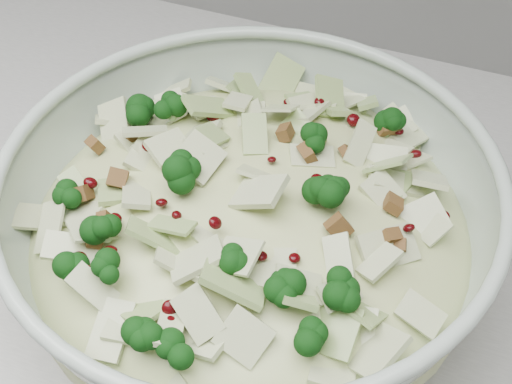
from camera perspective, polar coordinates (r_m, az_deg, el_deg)
mixing_bowl at (r=0.52m, az=-0.45°, el=-3.43°), size 0.39×0.39×0.14m
salad at (r=0.50m, az=-0.47°, el=-1.75°), size 0.38×0.38×0.14m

